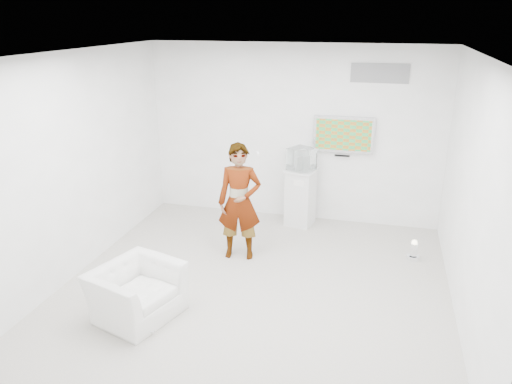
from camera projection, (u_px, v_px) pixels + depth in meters
room at (257, 178)px, 6.20m from camera, size 5.01×5.01×3.00m
tv at (344, 135)px, 8.22m from camera, size 1.00×0.08×0.60m
logo_decal at (380, 73)px, 7.80m from camera, size 0.90×0.02×0.30m
person at (240, 202)px, 7.20m from camera, size 0.69×0.51×1.73m
armchair at (136, 292)px, 5.92m from camera, size 1.10×1.18×0.63m
pedestal at (300, 197)px, 8.47m from camera, size 0.56×0.56×0.98m
floor_uplight at (414, 250)px, 7.33m from camera, size 0.24×0.24×0.29m
vitrine at (302, 159)px, 8.25m from camera, size 0.50×0.50×0.37m
console at (302, 163)px, 8.27m from camera, size 0.14×0.18×0.24m
wii_remote at (258, 154)px, 7.09m from camera, size 0.07×0.13×0.03m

